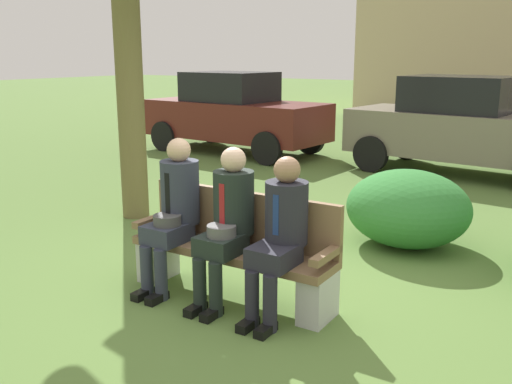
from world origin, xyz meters
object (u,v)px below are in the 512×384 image
at_px(park_bench, 235,249).
at_px(parked_car_near, 234,113).
at_px(parked_car_far, 464,126).
at_px(seated_man_middle, 228,218).
at_px(seated_man_right, 281,229).
at_px(shrub_near_bench, 408,208).
at_px(seated_man_left, 174,207).

height_order(park_bench, parked_car_near, parked_car_near).
bearing_deg(parked_car_near, parked_car_far, 2.54).
height_order(seated_man_middle, seated_man_right, seated_man_middle).
bearing_deg(parked_car_near, seated_man_right, -53.03).
bearing_deg(parked_car_far, seated_man_right, -89.11).
xyz_separation_m(seated_man_middle, parked_car_far, (0.40, 6.48, 0.11)).
xyz_separation_m(seated_man_right, parked_car_far, (-0.10, 6.47, 0.12)).
bearing_deg(shrub_near_bench, parked_car_far, 95.54).
bearing_deg(park_bench, parked_car_near, 124.34).
bearing_deg(seated_man_middle, parked_car_near, 123.92).
height_order(seated_man_middle, shrub_near_bench, seated_man_middle).
height_order(seated_man_right, parked_car_far, parked_car_far).
distance_m(park_bench, shrub_near_bench, 2.26).
height_order(seated_man_left, shrub_near_bench, seated_man_left).
xyz_separation_m(shrub_near_bench, parked_car_far, (-0.41, 4.25, 0.42)).
bearing_deg(park_bench, seated_man_left, -166.99).
distance_m(shrub_near_bench, parked_car_near, 6.47).
distance_m(park_bench, seated_man_right, 0.61).
bearing_deg(parked_car_far, seated_man_middle, -93.54).
relative_size(park_bench, shrub_near_bench, 1.38).
xyz_separation_m(seated_man_left, seated_man_middle, (0.57, -0.00, -0.01)).
relative_size(seated_man_right, parked_car_near, 0.32).
bearing_deg(shrub_near_bench, parked_car_near, 141.21).
distance_m(park_bench, seated_man_left, 0.65).
xyz_separation_m(park_bench, seated_man_middle, (0.02, -0.13, 0.31)).
relative_size(seated_man_middle, parked_car_far, 0.32).
xyz_separation_m(seated_man_left, shrub_near_bench, (1.38, 2.23, -0.32)).
xyz_separation_m(park_bench, parked_car_far, (0.42, 6.35, 0.42)).
relative_size(seated_man_middle, seated_man_right, 1.02).
bearing_deg(park_bench, seated_man_middle, -80.35).
relative_size(shrub_near_bench, parked_car_near, 0.33).
distance_m(seated_man_left, parked_car_near, 7.25).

